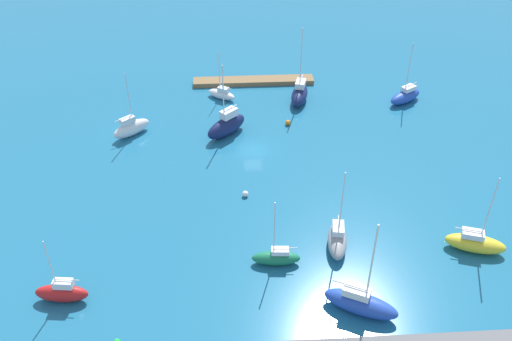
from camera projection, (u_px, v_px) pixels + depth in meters
The scene contains 14 objects.
water at pixel (253, 150), 74.78m from camera, with size 160.00×160.00×0.00m, color #1E668C.
pier_dock at pixel (253, 81), 90.62m from camera, with size 19.77×2.59×0.75m, color olive.
sailboat_blue_east_end at pixel (361, 303), 51.79m from camera, with size 7.33×5.13×11.10m.
sailboat_white_far_south at pixel (131, 128), 77.18m from camera, with size 5.43×4.95×9.37m.
sailboat_navy_mid_basin at pixel (227, 125), 77.06m from camera, with size 6.50×6.34×10.81m.
sailboat_yellow_lone_north at pixel (475, 243), 58.56m from camera, with size 6.66×4.05×9.71m.
sailboat_gray_west_end at pixel (337, 239), 58.96m from camera, with size 2.95×6.03×10.18m.
sailboat_red_along_channel at pixel (62, 292), 52.92m from camera, with size 5.33×2.07×7.78m.
sailboat_green_off_beacon at pixel (276, 257), 57.06m from camera, with size 5.14×1.92×8.20m.
sailboat_blue_near_pier at pixel (405, 96), 85.00m from camera, with size 6.26×5.10×9.82m.
sailboat_white_outer_mooring at pixel (222, 94), 86.07m from camera, with size 4.85×4.00×7.64m.
sailboat_navy_inner_mooring at pixel (300, 94), 85.05m from camera, with size 4.06×6.90×12.06m.
mooring_buoy_orange at pixel (288, 123), 79.86m from camera, with size 0.76×0.76×0.76m, color orange.
mooring_buoy_white at pixel (245, 194), 66.41m from camera, with size 0.75×0.75×0.75m, color white.
Camera 1 is at (3.31, 62.03, 41.73)m, focal length 38.58 mm.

